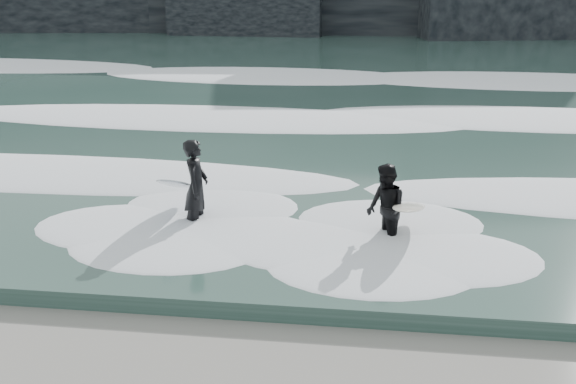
% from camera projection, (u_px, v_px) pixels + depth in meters
% --- Properties ---
extents(sea, '(90.00, 52.00, 0.30)m').
position_uv_depth(sea, '(360.00, 65.00, 35.09)').
color(sea, '#2E4941').
rests_on(sea, ground).
extents(foam_near, '(60.00, 3.20, 0.20)m').
position_uv_depth(foam_near, '(326.00, 180.00, 16.16)').
color(foam_near, white).
rests_on(foam_near, sea).
extents(foam_mid, '(60.00, 4.00, 0.24)m').
position_uv_depth(foam_mid, '(344.00, 115.00, 22.75)').
color(foam_mid, white).
rests_on(foam_mid, sea).
extents(foam_far, '(60.00, 4.80, 0.30)m').
position_uv_depth(foam_far, '(357.00, 72.00, 31.22)').
color(foam_far, white).
rests_on(foam_far, sea).
extents(surfer_left, '(0.91, 1.89, 1.89)m').
position_uv_depth(surfer_left, '(193.00, 187.00, 13.88)').
color(surfer_left, black).
rests_on(surfer_left, ground).
extents(surfer_right, '(1.29, 2.08, 1.65)m').
position_uv_depth(surfer_right, '(389.00, 209.00, 13.02)').
color(surfer_right, black).
rests_on(surfer_right, ground).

